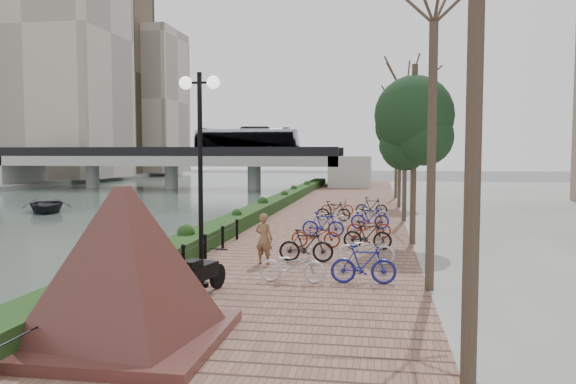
% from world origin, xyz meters
% --- Properties ---
extents(ground, '(220.00, 220.00, 0.00)m').
position_xyz_m(ground, '(0.00, 0.00, 0.00)').
color(ground, '#59595B').
rests_on(ground, ground).
extents(river_water, '(30.00, 130.00, 0.02)m').
position_xyz_m(river_water, '(-15.00, 25.00, 0.01)').
color(river_water, '#42534C').
rests_on(river_water, ground).
extents(promenade, '(8.00, 75.00, 0.50)m').
position_xyz_m(promenade, '(4.00, 17.50, 0.25)').
color(promenade, brown).
rests_on(promenade, ground).
extents(hedge, '(1.10, 56.00, 0.60)m').
position_xyz_m(hedge, '(0.60, 20.00, 0.80)').
color(hedge, '#153A16').
rests_on(hedge, promenade).
extents(chain_fence, '(0.10, 14.10, 0.70)m').
position_xyz_m(chain_fence, '(1.40, 2.00, 0.85)').
color(chain_fence, black).
rests_on(chain_fence, promenade).
extents(granite_monument, '(5.22, 5.22, 2.75)m').
position_xyz_m(granite_monument, '(2.41, -2.77, 1.89)').
color(granite_monument, '#4D2122').
rests_on(granite_monument, promenade).
extents(lamppost, '(1.02, 0.32, 5.28)m').
position_xyz_m(lamppost, '(2.43, 1.45, 4.27)').
color(lamppost, black).
rests_on(lamppost, promenade).
extents(motorcycle, '(0.90, 1.70, 1.02)m').
position_xyz_m(motorcycle, '(2.71, 0.69, 1.01)').
color(motorcycle, black).
rests_on(motorcycle, promenade).
extents(pedestrian, '(0.64, 0.51, 1.53)m').
position_xyz_m(pedestrian, '(3.40, 4.44, 1.27)').
color(pedestrian, brown).
rests_on(pedestrian, promenade).
extents(bicycle_parking, '(2.40, 17.32, 1.00)m').
position_xyz_m(bicycle_parking, '(5.49, 10.09, 0.97)').
color(bicycle_parking, silver).
rests_on(bicycle_parking, promenade).
extents(street_trees, '(3.20, 37.12, 6.80)m').
position_xyz_m(street_trees, '(8.00, 12.68, 3.69)').
color(street_trees, '#362720').
rests_on(street_trees, promenade).
extents(bridge, '(36.00, 10.77, 6.50)m').
position_xyz_m(bridge, '(-13.29, 45.00, 3.37)').
color(bridge, '#ACADA7').
rests_on(bridge, ground).
extents(boat, '(4.91, 5.33, 0.90)m').
position_xyz_m(boat, '(-14.36, 21.14, 0.47)').
color(boat, black).
rests_on(boat, river_water).
extents(far_buildings, '(35.00, 38.00, 38.00)m').
position_xyz_m(far_buildings, '(-41.66, 65.91, 16.12)').
color(far_buildings, '#B4A596').
rests_on(far_buildings, far_bank).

